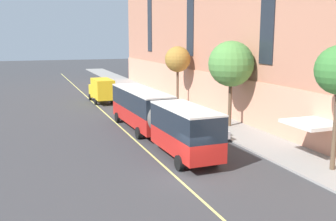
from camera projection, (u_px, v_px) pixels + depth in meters
ground_plane at (190, 176)px, 24.01m from camera, size 260.00×260.00×0.00m
sidewalk at (278, 149)px, 29.67m from camera, size 4.38×160.00×0.15m
city_bus at (156, 114)px, 32.23m from camera, size 3.34×18.76×3.70m
parked_car_silver_1 at (207, 128)px, 33.16m from camera, size 2.05×4.80×1.56m
parked_car_black_3 at (133, 92)px, 54.90m from camera, size 2.08×4.79×1.56m
box_truck at (102, 89)px, 50.47m from camera, size 2.43×6.61×3.14m
street_tree_far_uptown at (231, 64)px, 35.94m from camera, size 4.19×4.19×7.91m
street_tree_far_downtown at (178, 60)px, 48.20m from camera, size 3.17×3.17×7.14m
lane_centerline at (161, 163)px, 26.48m from camera, size 0.16×140.00×0.01m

